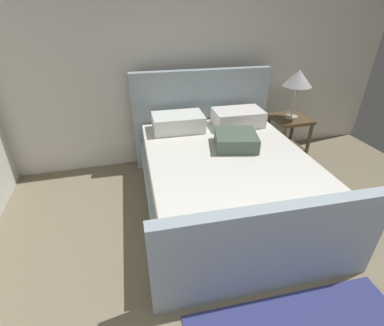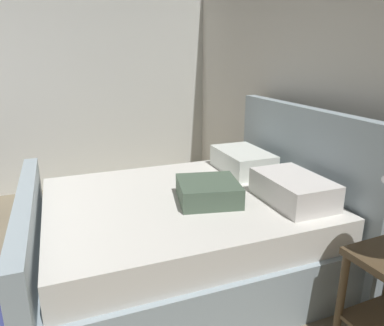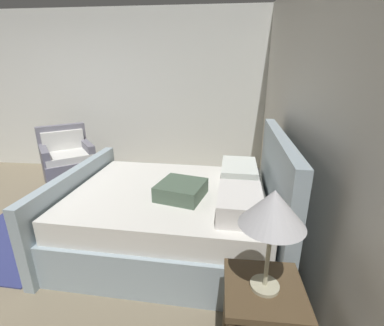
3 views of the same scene
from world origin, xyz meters
The scene contains 4 objects.
wall_back centered at (0.00, 3.42, 1.34)m, with size 4.98×0.12×2.67m, color silver.
bed centered at (-0.20, 2.21, 0.35)m, with size 1.78×2.18×1.20m.
nightstand_right centered at (0.96, 2.91, 0.40)m, with size 0.44×0.44×0.60m.
table_lamp_right centered at (0.96, 2.91, 1.08)m, with size 0.34×0.34×0.59m.
Camera 1 is at (-1.14, -0.03, 1.88)m, focal length 26.32 mm.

